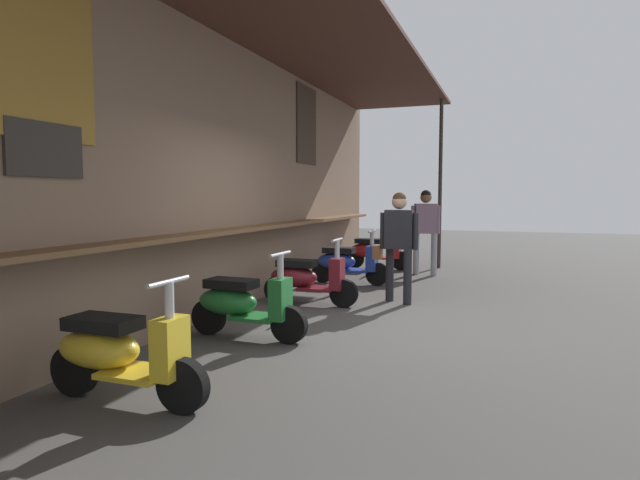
# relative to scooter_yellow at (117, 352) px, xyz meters

# --- Properties ---
(ground_plane) EXTENTS (37.25, 37.25, 0.00)m
(ground_plane) POSITION_rel_scooter_yellow_xyz_m (2.89, -1.08, -0.39)
(ground_plane) COLOR #474442
(market_stall_facade) EXTENTS (13.30, 2.46, 3.73)m
(market_stall_facade) POSITION_rel_scooter_yellow_xyz_m (2.88, 0.79, 1.68)
(market_stall_facade) COLOR #7F6651
(market_stall_facade) RESTS_ON ground_plane
(scooter_yellow) EXTENTS (0.46, 1.40, 0.97)m
(scooter_yellow) POSITION_rel_scooter_yellow_xyz_m (0.00, 0.00, 0.00)
(scooter_yellow) COLOR gold
(scooter_yellow) RESTS_ON ground_plane
(scooter_green) EXTENTS (0.46, 1.40, 0.97)m
(scooter_green) POSITION_rel_scooter_yellow_xyz_m (1.93, -0.00, 0.00)
(scooter_green) COLOR #237533
(scooter_green) RESTS_ON ground_plane
(scooter_maroon) EXTENTS (0.46, 1.40, 0.97)m
(scooter_maroon) POSITION_rel_scooter_yellow_xyz_m (3.82, -0.00, 0.00)
(scooter_maroon) COLOR maroon
(scooter_maroon) RESTS_ON ground_plane
(scooter_blue) EXTENTS (0.46, 1.40, 0.97)m
(scooter_blue) POSITION_rel_scooter_yellow_xyz_m (5.78, -0.00, 0.00)
(scooter_blue) COLOR #233D9E
(scooter_blue) RESTS_ON ground_plane
(scooter_red) EXTENTS (0.46, 1.40, 0.97)m
(scooter_red) POSITION_rel_scooter_yellow_xyz_m (7.82, -0.00, 0.00)
(scooter_red) COLOR red
(scooter_red) RESTS_ON ground_plane
(shopper_with_handbag) EXTENTS (0.30, 0.64, 1.62)m
(shopper_with_handbag) POSITION_rel_scooter_yellow_xyz_m (4.43, -1.21, 0.59)
(shopper_with_handbag) COLOR #232328
(shopper_with_handbag) RESTS_ON ground_plane
(shopper_browsing) EXTENTS (0.44, 0.65, 1.68)m
(shopper_browsing) POSITION_rel_scooter_yellow_xyz_m (7.32, -1.15, 0.64)
(shopper_browsing) COLOR #999EA8
(shopper_browsing) RESTS_ON ground_plane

